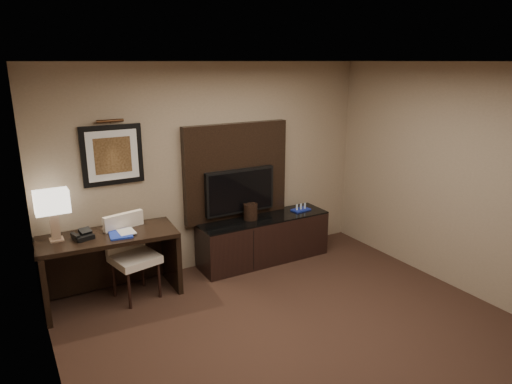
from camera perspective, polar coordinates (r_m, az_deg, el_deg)
floor at (r=4.65m, az=9.10°, el=-19.81°), size 4.50×5.00×0.01m
ceiling at (r=3.78m, az=10.97°, el=15.73°), size 4.50×5.00×0.01m
wall_back at (r=6.06m, az=-5.28°, el=3.10°), size 4.50×0.01×2.70m
wall_left at (r=3.18m, az=-23.72°, el=-10.60°), size 0.01×5.00×2.70m
wall_right at (r=5.67m, az=27.74°, el=0.39°), size 0.01×5.00×2.70m
desk at (r=5.60m, az=-17.69°, el=-8.95°), size 1.56×0.76×0.81m
credenza at (r=6.38m, az=0.96°, el=-5.88°), size 1.85×0.52×0.64m
tv_wall_panel at (r=6.15m, az=-2.49°, el=2.59°), size 1.50×0.12×1.30m
tv at (r=6.13m, az=-2.03°, el=0.12°), size 1.00×0.08×0.60m
artwork at (r=5.57m, az=-17.52°, el=4.43°), size 0.70×0.04×0.70m
picture_light at (r=5.47m, az=-17.78°, el=8.46°), size 0.04×0.04×0.30m
desk_chair at (r=5.53m, az=-14.93°, el=-7.95°), size 0.59×0.65×1.00m
table_lamp at (r=5.37m, az=-24.01°, el=-2.47°), size 0.42×0.29×0.62m
desk_phone at (r=5.39m, az=-20.81°, el=-5.04°), size 0.23×0.22×0.10m
blue_folder at (r=5.39m, az=-16.59°, el=-5.04°), size 0.28×0.35×0.02m
book at (r=5.37m, az=-16.93°, el=-3.91°), size 0.18×0.03×0.24m
ice_bucket at (r=6.16m, az=-0.69°, el=-2.46°), size 0.24×0.24×0.21m
minibar_tray at (r=6.57m, az=5.63°, el=-1.91°), size 0.28×0.18×0.09m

